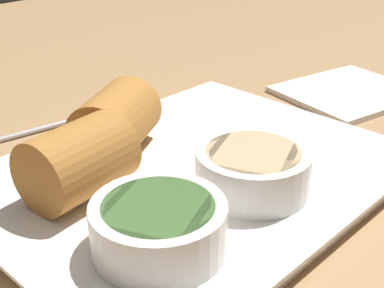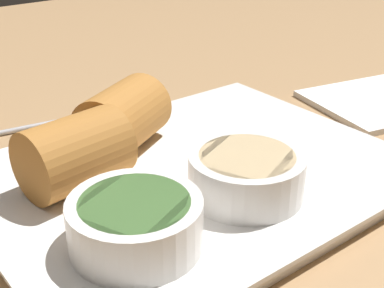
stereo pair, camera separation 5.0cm
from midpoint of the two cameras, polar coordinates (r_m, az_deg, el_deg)
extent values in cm
cube|color=#A87F54|center=(40.54, -2.93, -6.24)|extent=(180.00, 140.00, 2.00)
cube|color=white|center=(40.20, 3.57, -3.89)|extent=(29.76, 23.14, 1.20)
cube|color=white|center=(39.83, 3.60, -2.96)|extent=(30.95, 24.06, 0.30)
cylinder|color=#B77533|center=(42.00, -4.02, 2.77)|extent=(8.55, 7.79, 5.14)
sphere|color=#6B9E47|center=(44.21, -2.37, 4.05)|extent=(3.34, 3.34, 3.34)
cylinder|color=#B77533|center=(36.70, -8.65, -1.11)|extent=(7.56, 5.99, 5.14)
sphere|color=beige|center=(38.18, -5.43, 0.21)|extent=(3.34, 3.34, 3.34)
cylinder|color=white|center=(36.34, 9.75, -3.39)|extent=(7.88, 7.88, 3.03)
cylinder|color=#DBBC89|center=(35.75, 9.90, -1.66)|extent=(6.46, 6.46, 0.55)
cylinder|color=white|center=(30.99, -1.43, -8.67)|extent=(7.88, 7.88, 3.03)
cylinder|color=#477038|center=(30.30, -1.46, -6.75)|extent=(6.46, 6.46, 0.55)
cylinder|color=#B2B2B7|center=(51.14, -13.38, 1.86)|extent=(9.57, 1.94, 0.50)
ellipsoid|color=#B2B2B7|center=(53.82, -4.12, 4.28)|extent=(4.36, 3.60, 1.37)
cube|color=white|center=(59.46, 21.80, 4.19)|extent=(15.80, 14.25, 0.60)
camera|label=1|loc=(0.03, -86.31, 1.82)|focal=50.00mm
camera|label=2|loc=(0.03, 93.69, -1.82)|focal=50.00mm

